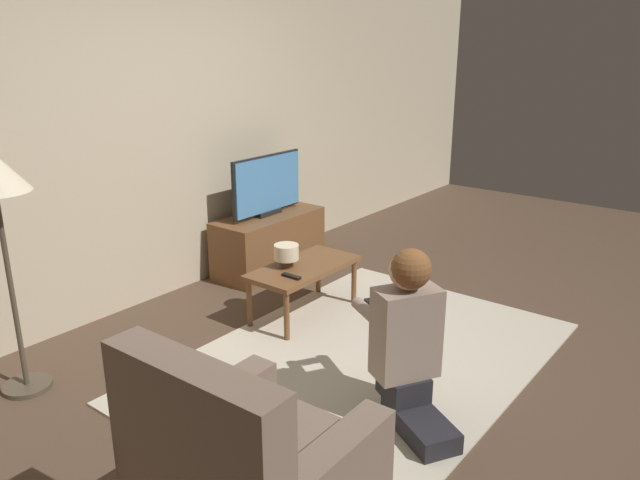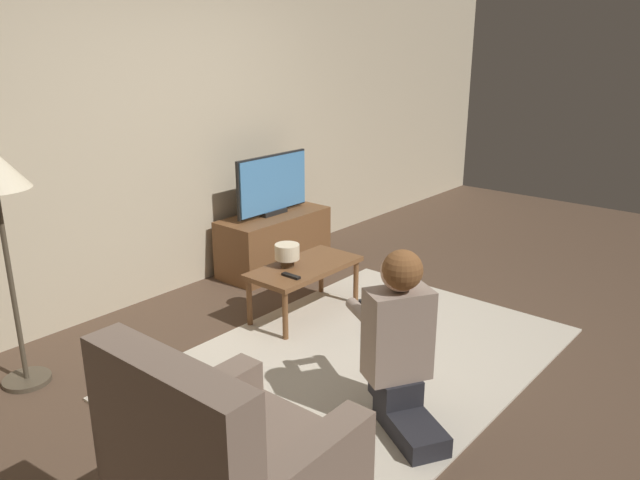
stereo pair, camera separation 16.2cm
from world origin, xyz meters
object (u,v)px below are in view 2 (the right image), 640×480
at_px(tv, 273,184).
at_px(person_kneeling, 399,337).
at_px(coffee_table, 305,271).
at_px(table_lamp, 287,253).

distance_m(tv, person_kneeling, 2.51).
relative_size(tv, coffee_table, 0.93).
bearing_deg(tv, table_lamp, -130.21).
bearing_deg(person_kneeling, tv, -89.96).
relative_size(tv, table_lamp, 4.54).
distance_m(coffee_table, table_lamp, 0.20).
relative_size(person_kneeling, table_lamp, 5.38).
bearing_deg(coffee_table, tv, 56.83).
xyz_separation_m(coffee_table, person_kneeling, (-0.70, -1.28, 0.15)).
bearing_deg(person_kneeling, coffee_table, -88.03).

